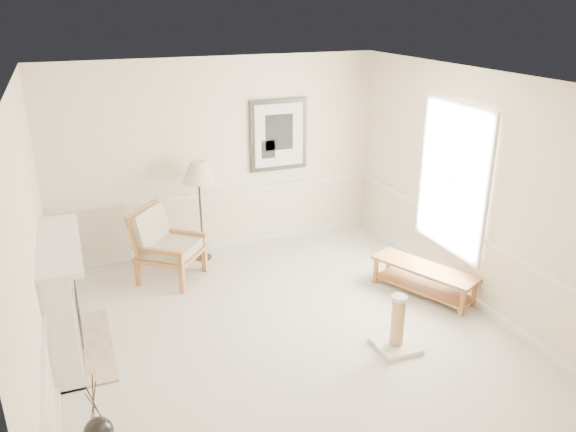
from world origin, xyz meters
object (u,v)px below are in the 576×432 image
at_px(bench, 424,276).
at_px(armchair, 163,241).
at_px(floor_lamp, 198,174).
at_px(scratching_post, 397,332).

bearing_deg(bench, armchair, 150.09).
bearing_deg(floor_lamp, armchair, -147.97).
distance_m(armchair, scratching_post, 3.41).
relative_size(floor_lamp, bench, 1.04).
xyz_separation_m(floor_lamp, scratching_post, (1.44, -3.08, -1.11)).
bearing_deg(scratching_post, bench, 43.28).
relative_size(armchair, bench, 0.76).
height_order(floor_lamp, scratching_post, floor_lamp).
relative_size(armchair, scratching_post, 1.69).
distance_m(floor_lamp, scratching_post, 3.58).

